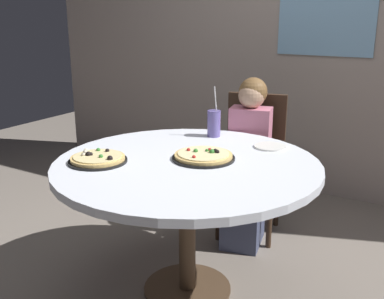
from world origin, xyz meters
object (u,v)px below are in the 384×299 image
Objects in this scene: dining_table at (187,177)px; chair_wooden at (253,156)px; plate_small at (270,146)px; soda_cup at (214,123)px; diner_child at (247,171)px; pizza_veggie at (204,156)px; pizza_cheese at (98,159)px.

chair_wooden is (-0.02, 0.90, -0.14)m from dining_table.
soda_cup is at bearing 173.11° from plate_small.
plate_small is (0.29, -0.44, 0.22)m from chair_wooden.
diner_child is (0.04, -0.18, -0.05)m from chair_wooden.
chair_wooden is 2.92× the size of pizza_veggie.
chair_wooden is at bearing 123.16° from plate_small.
diner_child is 0.43m from soda_cup.
pizza_veggie is 0.44m from plate_small.
pizza_veggie is 1.10× the size of pizza_cheese.
pizza_cheese is at bearing -143.98° from pizza_veggie.
pizza_cheese is (-0.38, -0.24, 0.10)m from dining_table.
pizza_cheese reaches higher than dining_table.
chair_wooden is at bearing 76.34° from soda_cup.
pizza_cheese is 0.96× the size of soda_cup.
diner_child is (0.02, 0.72, -0.18)m from dining_table.
dining_table is 0.46m from pizza_cheese.
pizza_cheese is 1.65× the size of plate_small.
soda_cup is 1.71× the size of plate_small.
pizza_veggie reaches higher than dining_table.
pizza_veggie is at bearing -119.63° from plate_small.
plate_small is (0.38, -0.05, -0.08)m from soda_cup.
soda_cup is (0.27, 0.74, 0.06)m from pizza_cheese.
soda_cup is at bearing 103.01° from dining_table.
pizza_veggie is (0.07, -0.82, 0.24)m from chair_wooden.
pizza_cheese is at bearing -107.65° from chair_wooden.
chair_wooden is 0.88× the size of diner_child.
dining_table is 4.57× the size of pizza_cheese.
soda_cup is (-0.12, 0.50, 0.17)m from dining_table.
diner_child is 3.33× the size of pizza_veggie.
chair_wooden is 3.09× the size of soda_cup.
soda_cup reaches higher than dining_table.
pizza_veggie is at bearing -68.25° from soda_cup.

